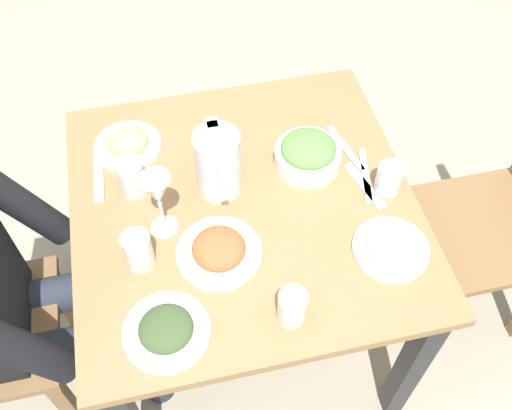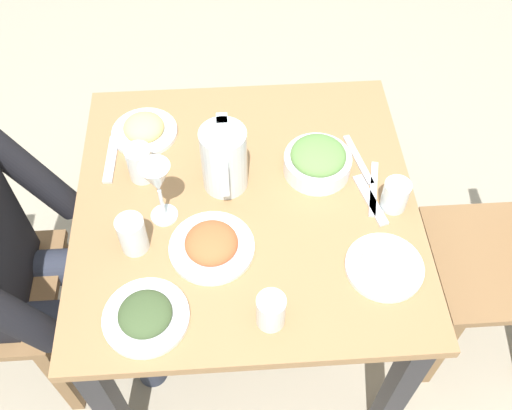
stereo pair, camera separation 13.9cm
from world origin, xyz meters
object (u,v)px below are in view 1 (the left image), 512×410
(dining_table, at_px, (244,227))
(salad_bowl, at_px, (308,154))
(wine_glass, at_px, (157,194))
(water_glass_near_right, at_px, (138,250))
(plate_dolmas, at_px, (166,330))
(plate_rice_curry, at_px, (219,250))
(water_glass_by_pitcher, at_px, (389,178))
(water_glass_far_right, at_px, (292,307))
(water_pitcher, at_px, (218,163))
(plate_yoghurt, at_px, (391,247))
(diner_near, at_px, (5,289))
(plate_fries, at_px, (127,143))
(water_glass_far_left, at_px, (132,178))

(dining_table, bearing_deg, salad_bowl, 115.00)
(wine_glass, bearing_deg, water_glass_near_right, -37.83)
(plate_dolmas, distance_m, wine_glass, 0.32)
(dining_table, distance_m, plate_rice_curry, 0.22)
(wine_glass, bearing_deg, dining_table, 99.35)
(plate_dolmas, bearing_deg, dining_table, 142.80)
(water_glass_by_pitcher, height_order, water_glass_far_right, water_glass_far_right)
(water_pitcher, xyz_separation_m, wine_glass, (0.10, -0.16, 0.05))
(plate_yoghurt, bearing_deg, water_glass_far_right, -67.51)
(diner_near, bearing_deg, water_glass_far_right, 69.34)
(water_pitcher, xyz_separation_m, plate_rice_curry, (0.21, -0.04, -0.08))
(salad_bowl, bearing_deg, water_pitcher, -83.84)
(diner_near, relative_size, plate_fries, 6.31)
(plate_fries, bearing_deg, wine_glass, 12.40)
(dining_table, distance_m, water_pitcher, 0.23)
(water_pitcher, height_order, water_glass_far_right, water_pitcher)
(dining_table, height_order, water_glass_far_right, water_glass_far_right)
(dining_table, relative_size, wine_glass, 4.58)
(dining_table, height_order, water_pitcher, water_pitcher)
(plate_fries, bearing_deg, plate_rice_curry, 24.54)
(plate_rice_curry, bearing_deg, water_glass_by_pitcher, 102.47)
(water_glass_far_left, bearing_deg, plate_dolmas, 4.03)
(plate_yoghurt, bearing_deg, dining_table, -125.16)
(water_glass_near_right, distance_m, wine_glass, 0.14)
(water_pitcher, bearing_deg, dining_table, 38.04)
(salad_bowl, distance_m, plate_yoghurt, 0.34)
(water_glass_by_pitcher, height_order, wine_glass, wine_glass)
(water_glass_near_right, height_order, wine_glass, wine_glass)
(plate_yoghurt, height_order, water_glass_far_left, water_glass_far_left)
(water_glass_by_pitcher, bearing_deg, water_pitcher, -103.58)
(plate_fries, xyz_separation_m, water_glass_far_right, (0.61, 0.32, 0.03))
(water_pitcher, bearing_deg, diner_near, -74.07)
(plate_dolmas, bearing_deg, water_glass_by_pitcher, 114.34)
(diner_near, distance_m, plate_fries, 0.50)
(water_pitcher, bearing_deg, plate_yoghurt, 51.92)
(water_glass_by_pitcher, xyz_separation_m, water_glass_far_right, (0.31, -0.35, 0.00))
(dining_table, bearing_deg, wine_glass, -80.65)
(plate_yoghurt, bearing_deg, water_glass_near_right, -99.75)
(plate_fries, distance_m, wine_glass, 0.33)
(plate_rice_curry, bearing_deg, wine_glass, -132.12)
(plate_dolmas, bearing_deg, wine_glass, 173.60)
(water_glass_near_right, bearing_deg, dining_table, 113.68)
(salad_bowl, xyz_separation_m, plate_dolmas, (0.42, -0.44, -0.03))
(plate_rice_curry, xyz_separation_m, water_glass_by_pitcher, (-0.10, 0.47, 0.02))
(salad_bowl, relative_size, wine_glass, 0.93)
(water_glass_far_right, bearing_deg, dining_table, -173.84)
(plate_yoghurt, bearing_deg, water_glass_by_pitcher, 162.31)
(water_pitcher, bearing_deg, plate_fries, -131.10)
(plate_yoghurt, bearing_deg, wine_glass, -109.75)
(salad_bowl, height_order, plate_rice_curry, salad_bowl)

